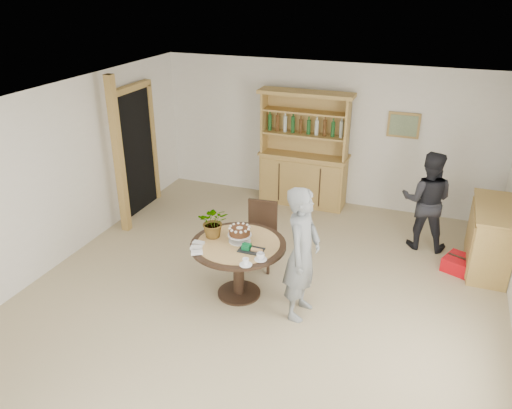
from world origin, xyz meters
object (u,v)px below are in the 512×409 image
(dining_table, at_px, (238,254))
(hutch, at_px, (304,167))
(red_suitcase, at_px, (467,267))
(sideboard, at_px, (490,238))
(teen_boy, at_px, (302,254))
(dining_chair, at_px, (261,230))
(adult_person, at_px, (427,201))

(dining_table, bearing_deg, hutch, 90.39)
(red_suitcase, bearing_deg, dining_table, -127.75)
(sideboard, height_order, teen_boy, teen_boy)
(hutch, bearing_deg, dining_chair, -89.64)
(teen_boy, bearing_deg, red_suitcase, -44.56)
(hutch, bearing_deg, sideboard, -22.21)
(sideboard, relative_size, adult_person, 0.83)
(hutch, distance_m, dining_table, 3.09)
(hutch, height_order, sideboard, hutch)
(sideboard, relative_size, teen_boy, 0.76)
(red_suitcase, bearing_deg, hutch, 174.29)
(dining_table, height_order, teen_boy, teen_boy)
(hutch, relative_size, adult_person, 1.34)
(dining_chair, bearing_deg, teen_boy, -52.12)
(dining_chair, distance_m, teen_boy, 1.30)
(dining_table, bearing_deg, dining_chair, 90.46)
(dining_table, distance_m, red_suitcase, 3.24)
(teen_boy, relative_size, adult_person, 1.10)
(hutch, height_order, red_suitcase, hutch)
(teen_boy, relative_size, red_suitcase, 2.35)
(dining_chair, bearing_deg, dining_table, -94.33)
(sideboard, xyz_separation_m, red_suitcase, (-0.24, -0.26, -0.37))
(hutch, height_order, teen_boy, hutch)
(hutch, distance_m, teen_boy, 3.31)
(dining_table, distance_m, dining_chair, 0.83)
(dining_chair, bearing_deg, hutch, 85.57)
(sideboard, distance_m, dining_chair, 3.19)
(hutch, bearing_deg, teen_boy, -74.73)
(dining_table, bearing_deg, red_suitcase, 29.71)
(dining_table, bearing_deg, sideboard, 31.48)
(hutch, xyz_separation_m, dining_chair, (0.01, -2.26, -0.15))
(sideboard, relative_size, dining_chair, 1.33)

